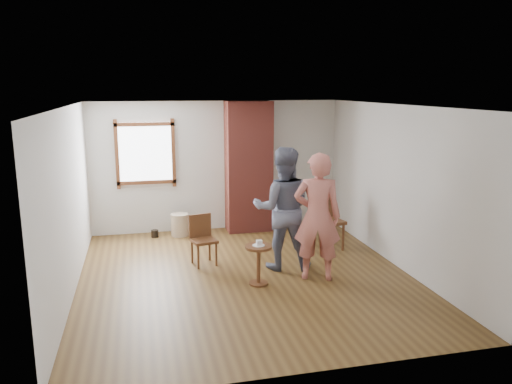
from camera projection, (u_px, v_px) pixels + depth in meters
The scene contains 12 objects.
ground at pixel (246, 276), 7.71m from camera, with size 5.50×5.50×0.00m, color brown.
room_shell at pixel (234, 155), 7.90m from camera, with size 5.04×5.52×2.62m.
brick_chimney at pixel (249, 167), 9.96m from camera, with size 0.90×0.50×2.60m, color #A5443A.
stoneware_crock at pixel (180, 225), 9.77m from camera, with size 0.34×0.34×0.44m, color tan.
dark_pot at pixel (155, 234), 9.69m from camera, with size 0.14×0.14×0.14m, color black.
dining_chair_left at pixel (202, 237), 8.19m from camera, with size 0.46×0.46×0.82m.
dining_chair_right at pixel (326, 217), 8.97m from camera, with size 0.56×0.56×1.02m.
side_table at pixel (258, 258), 7.32m from camera, with size 0.40×0.40×0.60m.
cake_plate at pixel (259, 245), 7.28m from camera, with size 0.18×0.18×0.01m, color white.
cake_slice at pixel (259, 243), 7.27m from camera, with size 0.08×0.07×0.06m, color white.
man at pixel (283, 209), 7.89m from camera, with size 0.95×0.74×1.96m, color black.
person_pink at pixel (317, 217), 7.44m from camera, with size 0.71×0.46×1.94m, color #D37569.
Camera 1 is at (-1.51, -7.12, 2.88)m, focal length 35.00 mm.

